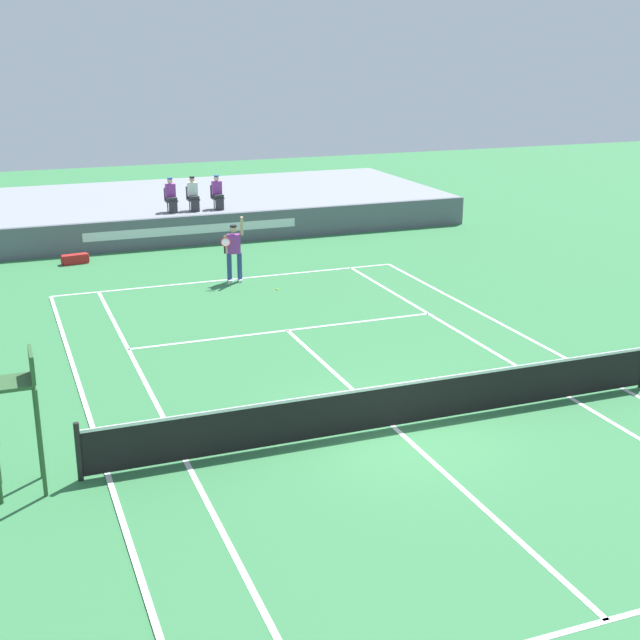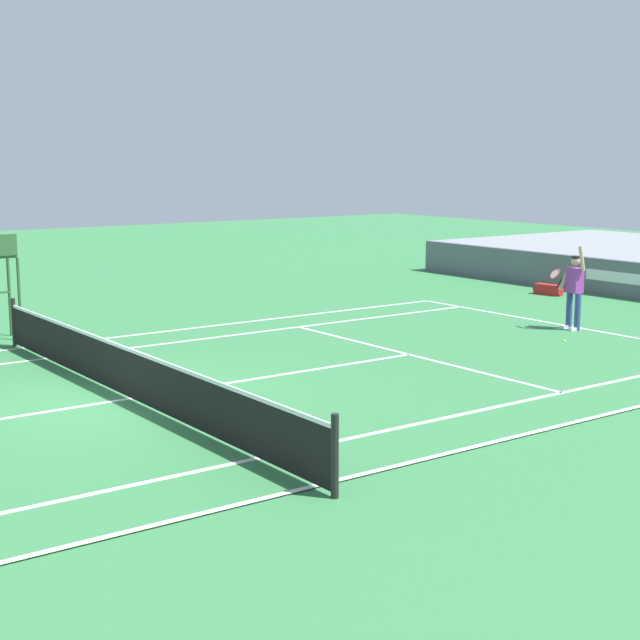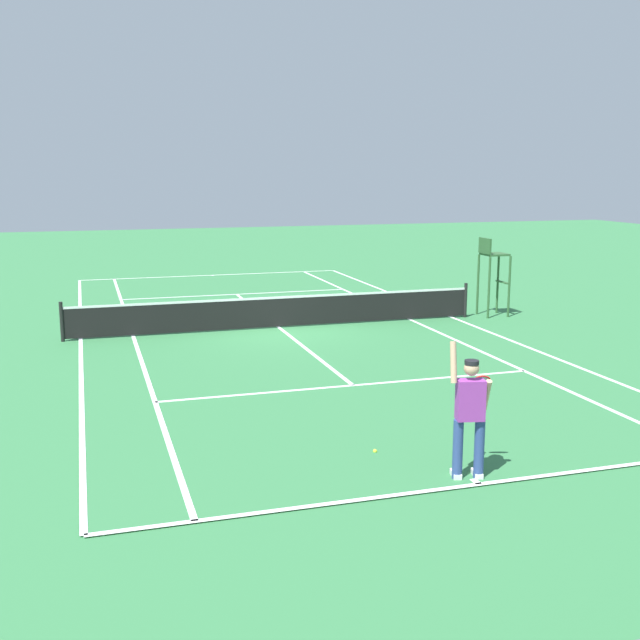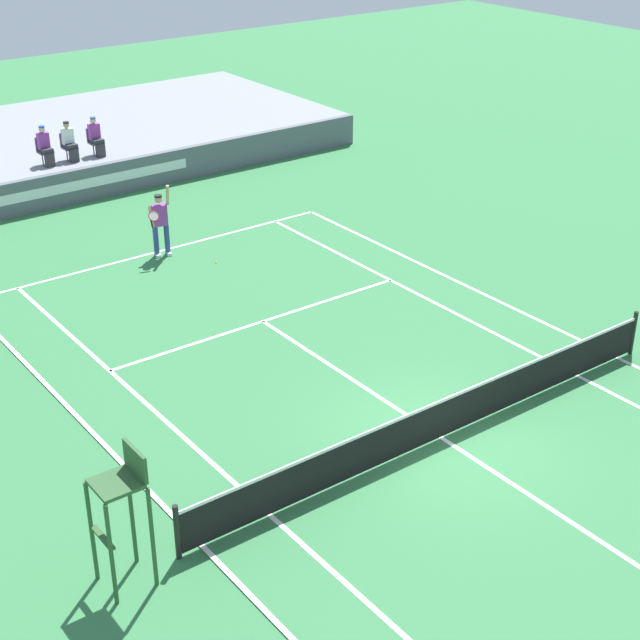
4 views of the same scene
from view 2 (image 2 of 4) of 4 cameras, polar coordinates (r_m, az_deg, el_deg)
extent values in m
plane|color=#337542|center=(16.88, -11.32, -4.71)|extent=(80.00, 80.00, 0.00)
cube|color=#337542|center=(16.88, -11.32, -4.67)|extent=(10.98, 23.78, 0.02)
cube|color=white|center=(24.21, 15.15, -0.45)|extent=(10.98, 0.10, 0.01)
cube|color=white|center=(21.88, -17.35, -1.61)|extent=(0.10, 23.78, 0.01)
cube|color=white|center=(12.29, -0.39, -9.88)|extent=(0.10, 23.78, 0.01)
cube|color=white|center=(20.60, -16.12, -2.23)|extent=(0.10, 23.78, 0.01)
cube|color=white|center=(13.38, -3.86, -8.25)|extent=(0.10, 23.78, 0.01)
cube|color=white|center=(20.29, 5.32, -2.07)|extent=(8.22, 0.10, 0.01)
cube|color=white|center=(16.87, -11.32, -4.63)|extent=(0.10, 12.80, 0.01)
cube|color=white|center=(24.13, 15.00, -0.48)|extent=(0.10, 0.20, 0.01)
cylinder|color=black|center=(22.21, -17.79, -0.13)|extent=(0.10, 0.10, 1.07)
cylinder|color=black|center=(11.78, 0.89, -8.12)|extent=(0.10, 0.10, 1.07)
cube|color=black|center=(16.77, -11.38, -3.12)|extent=(11.78, 0.02, 0.84)
cube|color=white|center=(16.68, -11.42, -1.71)|extent=(11.78, 0.03, 0.06)
cylinder|color=navy|center=(23.78, 15.12, 0.44)|extent=(0.15, 0.15, 0.92)
cylinder|color=navy|center=(24.03, 14.65, 0.55)|extent=(0.15, 0.15, 0.92)
cube|color=white|center=(23.81, 14.96, -0.54)|extent=(0.18, 0.30, 0.10)
cube|color=white|center=(24.06, 14.49, -0.42)|extent=(0.18, 0.30, 0.10)
cube|color=purple|center=(23.80, 14.96, 2.30)|extent=(0.44, 0.32, 0.60)
sphere|color=tan|center=(23.75, 15.01, 3.43)|extent=(0.22, 0.22, 0.22)
cylinder|color=black|center=(23.74, 15.02, 3.64)|extent=(0.21, 0.21, 0.06)
cylinder|color=tan|center=(23.51, 15.35, 3.58)|extent=(0.14, 0.23, 0.61)
cylinder|color=tan|center=(23.94, 14.39, 2.42)|extent=(0.16, 0.34, 0.56)
cylinder|color=black|center=(23.91, 14.09, 2.11)|extent=(0.08, 0.19, 0.25)
torus|color=red|center=(23.75, 13.84, 2.70)|extent=(0.34, 0.26, 0.26)
cylinder|color=silver|center=(23.75, 13.84, 2.70)|extent=(0.30, 0.22, 0.22)
sphere|color=#D1E533|center=(22.33, 14.37, -1.22)|extent=(0.07, 0.07, 0.07)
cylinder|color=#2D562D|center=(23.48, -18.04, 1.39)|extent=(0.07, 0.07, 1.90)
cylinder|color=#2D562D|center=(22.82, -17.49, 1.20)|extent=(0.07, 0.07, 1.90)
cube|color=#2D562D|center=(22.57, -18.49, 4.25)|extent=(0.06, 0.70, 0.48)
cube|color=red|center=(29.97, 13.46, 1.78)|extent=(0.88, 0.43, 0.32)
cylinder|color=red|center=(30.19, 12.79, 1.86)|extent=(0.10, 0.33, 0.32)
cylinder|color=red|center=(29.75, 14.14, 1.69)|extent=(0.10, 0.33, 0.32)
camera|label=1|loc=(23.23, -55.90, 13.07)|focal=49.11mm
camera|label=3|loc=(29.66, 35.63, 8.58)|focal=43.63mm
camera|label=4|loc=(27.81, -48.48, 20.49)|focal=54.69mm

